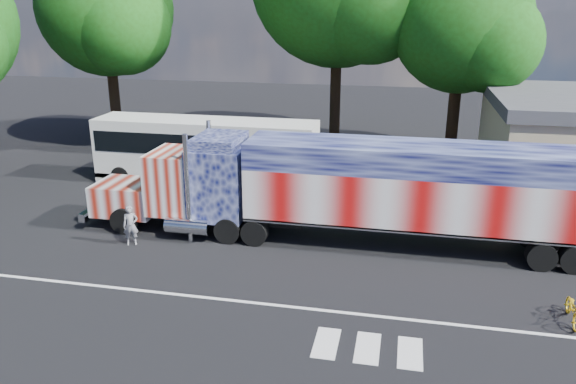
% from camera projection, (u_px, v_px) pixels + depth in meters
% --- Properties ---
extents(ground, '(100.00, 100.00, 0.00)m').
position_uv_depth(ground, '(272.00, 264.00, 21.37)').
color(ground, black).
extents(lane_markings, '(30.00, 2.67, 0.01)m').
position_uv_depth(lane_markings, '(296.00, 320.00, 17.54)').
color(lane_markings, silver).
rests_on(lane_markings, ground).
extents(semi_truck, '(21.40, 3.38, 4.56)m').
position_uv_depth(semi_truck, '(354.00, 188.00, 22.62)').
color(semi_truck, black).
rests_on(semi_truck, ground).
extents(coach_bus, '(12.10, 2.82, 3.52)m').
position_uv_depth(coach_bus, '(206.00, 151.00, 30.46)').
color(coach_bus, white).
rests_on(coach_bus, ground).
extents(woman, '(0.72, 0.62, 1.67)m').
position_uv_depth(woman, '(131.00, 225.00, 22.84)').
color(woman, slate).
rests_on(woman, ground).
extents(bicycle, '(0.65, 1.68, 0.87)m').
position_uv_depth(bicycle, '(573.00, 309.00, 17.33)').
color(bicycle, gold).
rests_on(bicycle, ground).
extents(tree_nw_a, '(9.14, 8.70, 13.51)m').
position_uv_depth(tree_nw_a, '(108.00, 9.00, 36.14)').
color(tree_nw_a, black).
rests_on(tree_nw_a, ground).
extents(tree_ne_a, '(8.29, 7.90, 12.28)m').
position_uv_depth(tree_ne_a, '(464.00, 25.00, 31.98)').
color(tree_ne_a, black).
rests_on(tree_ne_a, ground).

